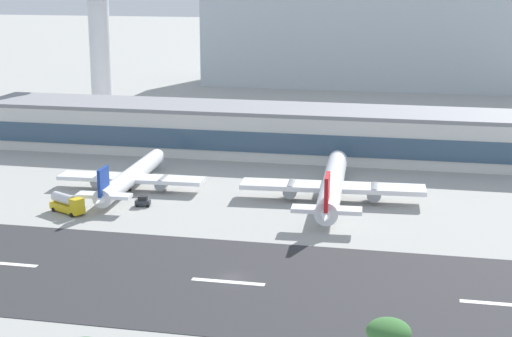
{
  "coord_description": "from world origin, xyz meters",
  "views": [
    {
      "loc": [
        29.17,
        -118.25,
        48.55
      ],
      "look_at": [
        -6.53,
        48.98,
        6.0
      ],
      "focal_mm": 56.34,
      "sensor_mm": 36.0,
      "label": 1
    }
  ],
  "objects_px": {
    "control_tower": "(99,23)",
    "service_fuel_truck_0": "(67,203)",
    "service_baggage_tug_1": "(143,201)",
    "palm_tree_0": "(389,336)",
    "airliner_navy_tail_gate_0": "(130,178)",
    "airliner_red_tail_gate_1": "(332,186)",
    "terminal_building": "(257,130)",
    "distant_hotel_block": "(374,35)"
  },
  "relations": [
    {
      "from": "control_tower",
      "to": "service_fuel_truck_0",
      "type": "height_order",
      "value": "control_tower"
    },
    {
      "from": "control_tower",
      "to": "service_baggage_tug_1",
      "type": "relative_size",
      "value": 14.7
    },
    {
      "from": "service_baggage_tug_1",
      "to": "palm_tree_0",
      "type": "height_order",
      "value": "palm_tree_0"
    },
    {
      "from": "airliner_navy_tail_gate_0",
      "to": "airliner_red_tail_gate_1",
      "type": "distance_m",
      "value": 45.63
    },
    {
      "from": "palm_tree_0",
      "to": "service_baggage_tug_1",
      "type": "bearing_deg",
      "value": 125.67
    },
    {
      "from": "terminal_building",
      "to": "distant_hotel_block",
      "type": "distance_m",
      "value": 142.05
    },
    {
      "from": "airliner_navy_tail_gate_0",
      "to": "palm_tree_0",
      "type": "distance_m",
      "value": 107.27
    },
    {
      "from": "distant_hotel_block",
      "to": "airliner_red_tail_gate_1",
      "type": "xyz_separation_m",
      "value": [
        4.43,
        -182.47,
        -17.8
      ]
    },
    {
      "from": "service_baggage_tug_1",
      "to": "airliner_navy_tail_gate_0",
      "type": "bearing_deg",
      "value": 114.43
    },
    {
      "from": "distant_hotel_block",
      "to": "service_baggage_tug_1",
      "type": "distance_m",
      "value": 197.96
    },
    {
      "from": "service_baggage_tug_1",
      "to": "palm_tree_0",
      "type": "xyz_separation_m",
      "value": [
        54.66,
        -76.16,
        10.7
      ]
    },
    {
      "from": "terminal_building",
      "to": "palm_tree_0",
      "type": "relative_size",
      "value": 11.35
    },
    {
      "from": "control_tower",
      "to": "airliner_navy_tail_gate_0",
      "type": "bearing_deg",
      "value": -63.97
    },
    {
      "from": "distant_hotel_block",
      "to": "service_fuel_truck_0",
      "type": "height_order",
      "value": "distant_hotel_block"
    },
    {
      "from": "airliner_navy_tail_gate_0",
      "to": "service_fuel_truck_0",
      "type": "height_order",
      "value": "airliner_navy_tail_gate_0"
    },
    {
      "from": "palm_tree_0",
      "to": "airliner_navy_tail_gate_0",
      "type": "bearing_deg",
      "value": 125.26
    },
    {
      "from": "distant_hotel_block",
      "to": "terminal_building",
      "type": "bearing_deg",
      "value": -98.55
    },
    {
      "from": "distant_hotel_block",
      "to": "palm_tree_0",
      "type": "height_order",
      "value": "distant_hotel_block"
    },
    {
      "from": "airliner_navy_tail_gate_0",
      "to": "service_baggage_tug_1",
      "type": "xyz_separation_m",
      "value": [
        7.05,
        -11.13,
        -1.91
      ]
    },
    {
      "from": "palm_tree_0",
      "to": "airliner_red_tail_gate_1",
      "type": "bearing_deg",
      "value": 100.4
    },
    {
      "from": "distant_hotel_block",
      "to": "airliner_navy_tail_gate_0",
      "type": "bearing_deg",
      "value": -102.7
    },
    {
      "from": "service_fuel_truck_0",
      "to": "palm_tree_0",
      "type": "height_order",
      "value": "palm_tree_0"
    },
    {
      "from": "airliner_navy_tail_gate_0",
      "to": "palm_tree_0",
      "type": "bearing_deg",
      "value": -146.83
    },
    {
      "from": "distant_hotel_block",
      "to": "palm_tree_0",
      "type": "xyz_separation_m",
      "value": [
        20.51,
        -270.11,
        -9.51
      ]
    },
    {
      "from": "terminal_building",
      "to": "airliner_red_tail_gate_1",
      "type": "xyz_separation_m",
      "value": [
        25.43,
        -42.77,
        -2.94
      ]
    },
    {
      "from": "airliner_red_tail_gate_1",
      "to": "service_fuel_truck_0",
      "type": "distance_m",
      "value": 55.5
    },
    {
      "from": "airliner_navy_tail_gate_0",
      "to": "service_baggage_tug_1",
      "type": "relative_size",
      "value": 13.1
    },
    {
      "from": "control_tower",
      "to": "palm_tree_0",
      "type": "height_order",
      "value": "control_tower"
    },
    {
      "from": "airliner_red_tail_gate_1",
      "to": "service_baggage_tug_1",
      "type": "distance_m",
      "value": 40.32
    },
    {
      "from": "control_tower",
      "to": "palm_tree_0",
      "type": "distance_m",
      "value": 206.41
    },
    {
      "from": "distant_hotel_block",
      "to": "airliner_red_tail_gate_1",
      "type": "relative_size",
      "value": 2.73
    },
    {
      "from": "airliner_red_tail_gate_1",
      "to": "service_baggage_tug_1",
      "type": "xyz_separation_m",
      "value": [
        -38.57,
        -11.47,
        -2.41
      ]
    },
    {
      "from": "airliner_red_tail_gate_1",
      "to": "service_fuel_truck_0",
      "type": "height_order",
      "value": "airliner_red_tail_gate_1"
    },
    {
      "from": "service_fuel_truck_0",
      "to": "airliner_navy_tail_gate_0",
      "type": "bearing_deg",
      "value": 98.95
    },
    {
      "from": "distant_hotel_block",
      "to": "control_tower",
      "type": "bearing_deg",
      "value": -132.16
    },
    {
      "from": "palm_tree_0",
      "to": "distant_hotel_block",
      "type": "bearing_deg",
      "value": 94.34
    },
    {
      "from": "service_fuel_truck_0",
      "to": "service_baggage_tug_1",
      "type": "bearing_deg",
      "value": 57.74
    },
    {
      "from": "control_tower",
      "to": "airliner_navy_tail_gate_0",
      "type": "xyz_separation_m",
      "value": [
        43.56,
        -89.19,
        -28.15
      ]
    },
    {
      "from": "terminal_building",
      "to": "service_fuel_truck_0",
      "type": "relative_size",
      "value": 17.52
    },
    {
      "from": "terminal_building",
      "to": "control_tower",
      "type": "height_order",
      "value": "control_tower"
    },
    {
      "from": "airliner_red_tail_gate_1",
      "to": "palm_tree_0",
      "type": "relative_size",
      "value": 3.85
    },
    {
      "from": "control_tower",
      "to": "service_fuel_truck_0",
      "type": "bearing_deg",
      "value": -71.03
    }
  ]
}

